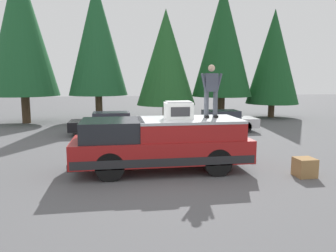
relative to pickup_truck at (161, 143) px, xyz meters
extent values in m
plane|color=#565659|center=(-0.30, 0.04, -0.87)|extent=(90.00, 90.00, 0.00)
cube|color=maroon|center=(0.00, 0.01, -0.17)|extent=(2.00, 5.50, 0.70)
cube|color=#232326|center=(0.00, 0.01, -0.37)|extent=(2.01, 5.39, 0.24)
cube|color=black|center=(0.00, 1.52, 0.48)|extent=(1.84, 1.87, 0.60)
cube|color=maroon|center=(0.00, -0.87, 0.44)|extent=(1.92, 3.19, 0.52)
cube|color=#A8AAAF|center=(0.00, -0.87, 0.74)|extent=(1.94, 3.19, 0.08)
cube|color=#232326|center=(0.00, 2.70, -0.44)|extent=(1.96, 0.16, 0.20)
cube|color=#B2B5BA|center=(0.00, -2.68, -0.44)|extent=(1.96, 0.16, 0.20)
cylinder|color=black|center=(-0.85, 1.60, -0.45)|extent=(0.30, 0.84, 0.84)
cylinder|color=black|center=(0.85, 1.60, -0.45)|extent=(0.30, 0.84, 0.84)
cylinder|color=black|center=(-0.85, -1.59, -0.45)|extent=(0.30, 0.84, 0.84)
cylinder|color=black|center=(0.85, -1.59, -0.45)|extent=(0.30, 0.84, 0.84)
cube|color=silver|center=(-0.10, -0.53, 1.04)|extent=(0.64, 0.84, 0.52)
cube|color=#2D2D30|center=(-0.42, -0.53, 1.04)|extent=(0.01, 0.59, 0.29)
cube|color=#99999E|center=(-0.10, -0.53, 1.32)|extent=(0.58, 0.76, 0.04)
cylinder|color=#4C515B|center=(0.14, -1.79, 1.20)|extent=(0.15, 0.15, 0.84)
cube|color=black|center=(0.10, -1.79, 0.82)|extent=(0.26, 0.11, 0.08)
cylinder|color=#4C515B|center=(0.14, -1.49, 1.20)|extent=(0.15, 0.15, 0.84)
cube|color=black|center=(0.10, -1.49, 0.82)|extent=(0.26, 0.11, 0.08)
cube|color=#474C5B|center=(0.14, -1.64, 1.91)|extent=(0.24, 0.40, 0.58)
sphere|color=beige|center=(0.14, -1.64, 2.36)|extent=(0.22, 0.22, 0.22)
cylinder|color=#474C5B|center=(0.11, -1.88, 1.91)|extent=(0.09, 0.23, 0.58)
cylinder|color=#474C5B|center=(0.11, -1.39, 1.91)|extent=(0.09, 0.23, 0.58)
cube|color=silver|center=(7.21, -4.22, -0.38)|extent=(1.64, 4.10, 0.50)
cube|color=#282D38|center=(7.21, -4.32, 0.08)|extent=(1.31, 1.89, 0.42)
cylinder|color=black|center=(6.49, -2.95, -0.56)|extent=(0.20, 0.62, 0.62)
cylinder|color=black|center=(7.93, -2.95, -0.56)|extent=(0.20, 0.62, 0.62)
cylinder|color=black|center=(6.49, -5.49, -0.56)|extent=(0.20, 0.62, 0.62)
cylinder|color=black|center=(7.93, -5.49, -0.56)|extent=(0.20, 0.62, 0.62)
cube|color=black|center=(7.20, 1.74, -0.38)|extent=(1.64, 4.10, 0.50)
cube|color=#282D38|center=(7.20, 1.64, 0.08)|extent=(1.31, 1.89, 0.42)
cylinder|color=black|center=(6.48, 3.01, -0.56)|extent=(0.20, 0.62, 0.62)
cylinder|color=black|center=(7.92, 3.01, -0.56)|extent=(0.20, 0.62, 0.62)
cylinder|color=black|center=(6.48, 0.47, -0.56)|extent=(0.20, 0.62, 0.62)
cylinder|color=black|center=(7.92, 0.47, -0.56)|extent=(0.20, 0.62, 0.62)
cube|color=olive|center=(-1.34, -4.13, -0.59)|extent=(0.56, 0.56, 0.56)
cylinder|color=#4C3826|center=(12.97, -10.15, -0.36)|extent=(0.46, 0.46, 1.03)
cone|color=#194C23|center=(12.97, -10.15, 3.59)|extent=(3.84, 3.84, 6.85)
cylinder|color=#4C3826|center=(12.99, -6.23, -0.07)|extent=(0.51, 0.51, 1.62)
cone|color=#194C23|center=(12.99, -6.23, 4.67)|extent=(4.28, 4.28, 7.86)
cylinder|color=#4C3826|center=(13.00, -2.14, -0.35)|extent=(0.50, 0.50, 1.05)
cone|color=#235B28|center=(13.00, -2.14, 3.48)|extent=(4.15, 4.15, 6.61)
cylinder|color=#4C3826|center=(12.66, 2.54, 0.02)|extent=(0.47, 0.47, 1.79)
cone|color=#1E562D|center=(12.66, 2.54, 4.67)|extent=(3.91, 3.91, 7.51)
cylinder|color=#4C3826|center=(12.46, 7.21, 0.02)|extent=(0.53, 0.53, 1.79)
cone|color=#1E562D|center=(12.46, 7.21, 5.21)|extent=(4.40, 4.40, 8.58)
camera|label=1|loc=(-10.07, 1.39, 2.04)|focal=35.05mm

